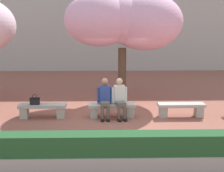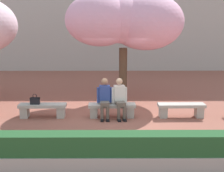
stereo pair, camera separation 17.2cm
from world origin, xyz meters
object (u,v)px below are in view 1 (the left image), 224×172
at_px(stone_bench_center, 112,108).
at_px(stone_bench_near_east, 181,108).
at_px(person_seated_left, 105,97).
at_px(cherry_tree_main, 126,21).
at_px(stone_bench_near_west, 43,109).
at_px(handbag, 35,101).
at_px(person_seated_right, 120,97).

relative_size(stone_bench_center, stone_bench_near_east, 1.00).
bearing_deg(stone_bench_near_east, person_seated_left, -178.77).
relative_size(stone_bench_center, cherry_tree_main, 0.34).
bearing_deg(stone_bench_center, stone_bench_near_west, 180.00).
distance_m(person_seated_left, handbag, 2.25).
distance_m(stone_bench_center, stone_bench_near_east, 2.26).
distance_m(person_seated_left, cherry_tree_main, 3.45).
distance_m(stone_bench_near_east, person_seated_left, 2.52).
distance_m(stone_bench_near_west, handbag, 0.37).
relative_size(stone_bench_center, person_seated_left, 1.18).
bearing_deg(cherry_tree_main, person_seated_left, -109.35).
relative_size(person_seated_right, handbag, 3.81).
distance_m(person_seated_right, cherry_tree_main, 3.37).
relative_size(stone_bench_near_west, cherry_tree_main, 0.34).
height_order(stone_bench_near_west, stone_bench_near_east, same).
bearing_deg(stone_bench_near_west, cherry_tree_main, 38.88).
bearing_deg(person_seated_right, stone_bench_near_east, 1.50).
height_order(stone_bench_center, person_seated_right, person_seated_right).
xyz_separation_m(stone_bench_center, handbag, (-2.49, -0.03, 0.29)).
bearing_deg(person_seated_left, cherry_tree_main, 70.65).
distance_m(stone_bench_near_east, handbag, 4.75).
relative_size(stone_bench_center, handbag, 4.50).
bearing_deg(stone_bench_near_west, stone_bench_center, 0.00).
distance_m(stone_bench_near_west, stone_bench_near_east, 4.51).
xyz_separation_m(stone_bench_center, person_seated_left, (-0.23, -0.05, 0.40)).
relative_size(stone_bench_near_west, handbag, 4.50).
distance_m(stone_bench_center, person_seated_left, 0.47).
height_order(stone_bench_near_west, stone_bench_center, same).
bearing_deg(person_seated_right, handbag, 179.45).
bearing_deg(stone_bench_near_west, handbag, -173.42).
relative_size(stone_bench_near_east, person_seated_left, 1.18).
relative_size(stone_bench_near_west, person_seated_right, 1.18).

